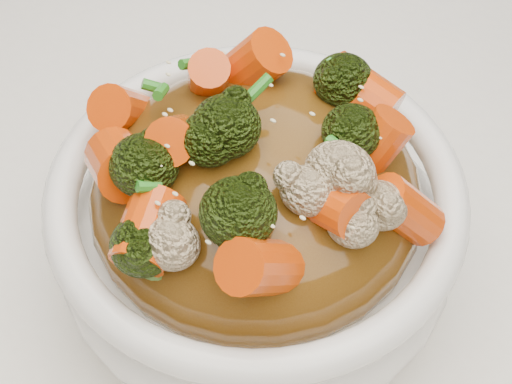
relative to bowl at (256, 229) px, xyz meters
The scene contains 8 objects.
tablecloth 0.09m from the bowl, 26.13° to the right, with size 1.20×0.80×0.04m, color white.
bowl is the anchor object (origin of this frame).
sauce_base 0.03m from the bowl, ahead, with size 0.16×0.16×0.09m, color #55340E.
carrots 0.09m from the bowl, ahead, with size 0.16×0.16×0.05m, color #D54206, non-canonical shape.
broccoli 0.09m from the bowl, ahead, with size 0.16×0.16×0.04m, color black, non-canonical shape.
cauliflower 0.08m from the bowl, ahead, with size 0.16×0.16×0.03m, color tan, non-canonical shape.
scallions 0.09m from the bowl, ahead, with size 0.12×0.12×0.02m, color #24751B, non-canonical shape.
sesame_seeds 0.09m from the bowl, behind, with size 0.15×0.15×0.01m, color beige, non-canonical shape.
Camera 1 is at (0.09, -0.16, 1.12)m, focal length 55.00 mm.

